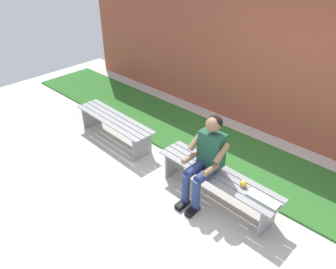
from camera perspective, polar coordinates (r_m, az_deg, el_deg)
The scene contains 8 objects.
ground_plane at distance 4.80m, azimuth -10.09°, elevation -10.79°, with size 10.00×7.00×0.04m, color beige.
grass_strip at distance 5.92m, azimuth 5.63°, elevation -0.80°, with size 9.00×1.37×0.03m, color #2D6B28.
brick_wall at distance 5.96m, azimuth 18.25°, elevation 12.71°, with size 9.50×0.24×2.79m, color #9E4C38.
bench_near at distance 4.51m, azimuth 8.60°, elevation -7.75°, with size 1.87×0.49×0.45m.
bench_far at distance 5.80m, azimuth -9.40°, elevation 1.94°, with size 1.74×0.49×0.45m.
person_seated at distance 4.30m, azimuth 6.63°, elevation -4.06°, with size 0.50×0.69×1.25m.
apple at distance 4.27m, azimuth 13.11°, elevation -8.41°, with size 0.09×0.09×0.09m, color gold.
book_open at distance 4.17m, azimuth 16.39°, elevation -10.85°, with size 0.42×0.17×0.02m.
Camera 1 is at (-1.87, 2.95, 3.20)m, focal length 34.72 mm.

